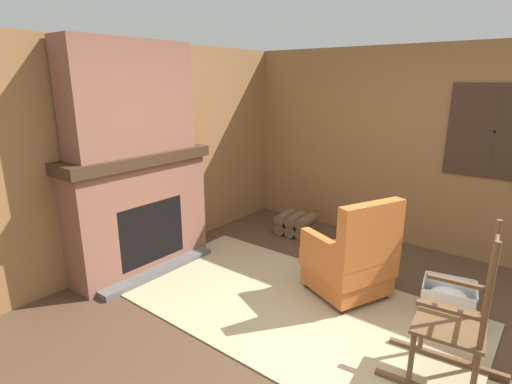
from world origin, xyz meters
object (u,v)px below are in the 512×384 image
at_px(armchair, 351,261).
at_px(laundry_basket, 448,301).
at_px(rocking_chair, 455,330).
at_px(oil_lamp_vase, 94,149).
at_px(storage_case, 144,144).
at_px(firewood_stack, 296,224).

relative_size(armchair, laundry_basket, 2.03).
height_order(armchair, rocking_chair, rocking_chair).
bearing_deg(rocking_chair, oil_lamp_vase, 4.71).
xyz_separation_m(laundry_basket, storage_case, (-2.90, -0.86, 1.18)).
bearing_deg(storage_case, rocking_chair, 1.40).
xyz_separation_m(rocking_chair, oil_lamp_vase, (-3.11, -0.63, 0.95)).
distance_m(rocking_chair, storage_case, 3.25).
relative_size(laundry_basket, oil_lamp_vase, 1.89).
xyz_separation_m(firewood_stack, oil_lamp_vase, (-0.83, -2.24, 1.21)).
xyz_separation_m(armchair, storage_case, (-2.08, -0.69, 0.98)).
bearing_deg(storage_case, firewood_stack, 63.89).
xyz_separation_m(firewood_stack, storage_case, (-0.83, -1.69, 1.19)).
height_order(rocking_chair, firewood_stack, rocking_chair).
height_order(armchair, oil_lamp_vase, oil_lamp_vase).
xyz_separation_m(armchair, oil_lamp_vase, (-2.08, -1.24, 0.99)).
distance_m(laundry_basket, oil_lamp_vase, 3.44).
distance_m(firewood_stack, oil_lamp_vase, 2.68).
bearing_deg(firewood_stack, oil_lamp_vase, -110.25).
relative_size(armchair, rocking_chair, 0.87).
relative_size(armchair, storage_case, 4.26).
bearing_deg(oil_lamp_vase, firewood_stack, 69.75).
height_order(laundry_basket, storage_case, storage_case).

